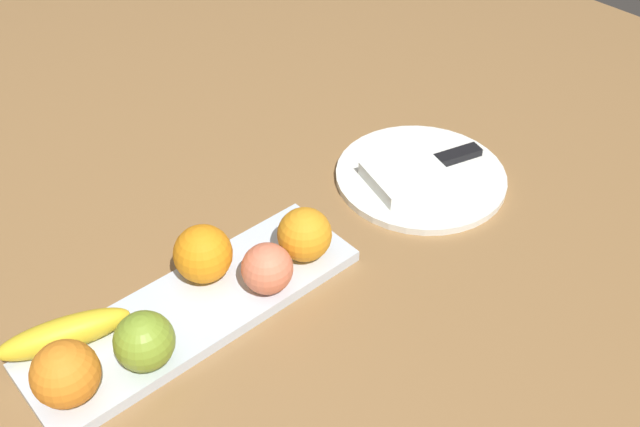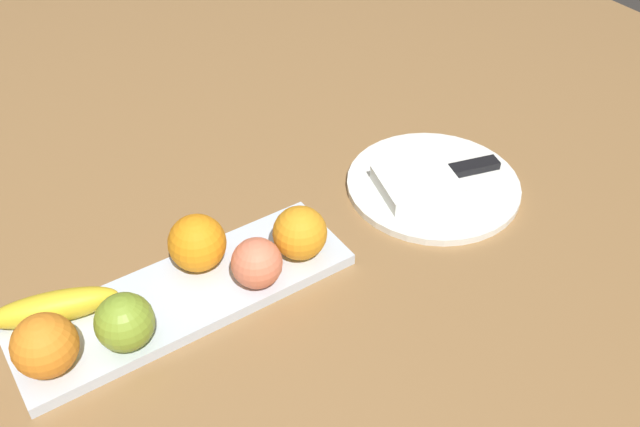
{
  "view_description": "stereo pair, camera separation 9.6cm",
  "coord_description": "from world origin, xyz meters",
  "views": [
    {
      "loc": [
        0.23,
        0.58,
        0.67
      ],
      "look_at": [
        -0.24,
        0.04,
        0.05
      ],
      "focal_mm": 40.43,
      "sensor_mm": 36.0,
      "label": 1
    },
    {
      "loc": [
        0.16,
        0.64,
        0.67
      ],
      "look_at": [
        -0.24,
        0.04,
        0.05
      ],
      "focal_mm": 40.43,
      "sensor_mm": 36.0,
      "label": 2
    }
  ],
  "objects": [
    {
      "name": "orange_near_apple",
      "position": [
        -0.2,
        0.06,
        0.05
      ],
      "size": [
        0.07,
        0.07,
        0.07
      ],
      "primitive_type": "sphere",
      "color": "orange",
      "rests_on": "fruit_tray"
    },
    {
      "name": "ground_plane",
      "position": [
        0.0,
        0.0,
        0.0
      ],
      "size": [
        2.4,
        2.4,
        0.0
      ],
      "primitive_type": "plane",
      "color": "olive"
    },
    {
      "name": "apple",
      "position": [
        0.04,
        0.08,
        0.05
      ],
      "size": [
        0.07,
        0.07,
        0.07
      ],
      "primitive_type": "sphere",
      "color": "olive",
      "rests_on": "fruit_tray"
    },
    {
      "name": "banana",
      "position": [
        0.1,
        -0.01,
        0.04
      ],
      "size": [
        0.15,
        0.08,
        0.04
      ],
      "primitive_type": "ellipsoid",
      "rotation": [
        0.0,
        0.0,
        -0.29
      ],
      "color": "yellow",
      "rests_on": "fruit_tray"
    },
    {
      "name": "orange_center",
      "position": [
        0.13,
        0.06,
        0.05
      ],
      "size": [
        0.07,
        0.07,
        0.07
      ],
      "primitive_type": "sphere",
      "color": "orange",
      "rests_on": "fruit_tray"
    },
    {
      "name": "fruit_tray",
      "position": [
        -0.04,
        0.04,
        0.01
      ],
      "size": [
        0.43,
        0.13,
        0.02
      ],
      "primitive_type": "cube",
      "color": "silver",
      "rests_on": "ground_plane"
    },
    {
      "name": "orange_near_banana",
      "position": [
        -0.08,
        0.01,
        0.05
      ],
      "size": [
        0.07,
        0.07,
        0.07
      ],
      "primitive_type": "sphere",
      "color": "orange",
      "rests_on": "fruit_tray"
    },
    {
      "name": "folded_napkin",
      "position": [
        -0.41,
        0.04,
        0.02
      ],
      "size": [
        0.13,
        0.12,
        0.02
      ],
      "primitive_type": "cube",
      "rotation": [
        0.0,
        0.0,
        -0.27
      ],
      "color": "white",
      "rests_on": "dinner_plate"
    },
    {
      "name": "dinner_plate",
      "position": [
        -0.45,
        0.04,
        0.01
      ],
      "size": [
        0.26,
        0.26,
        0.01
      ],
      "primitive_type": "cylinder",
      "color": "white",
      "rests_on": "ground_plane"
    },
    {
      "name": "peach",
      "position": [
        -0.13,
        0.07,
        0.05
      ],
      "size": [
        0.06,
        0.06,
        0.06
      ],
      "primitive_type": "sphere",
      "color": "#EB7A58",
      "rests_on": "fruit_tray"
    },
    {
      "name": "knife",
      "position": [
        -0.5,
        0.04,
        0.02
      ],
      "size": [
        0.18,
        0.07,
        0.01
      ],
      "rotation": [
        0.0,
        0.0,
        -0.27
      ],
      "color": "silver",
      "rests_on": "dinner_plate"
    }
  ]
}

